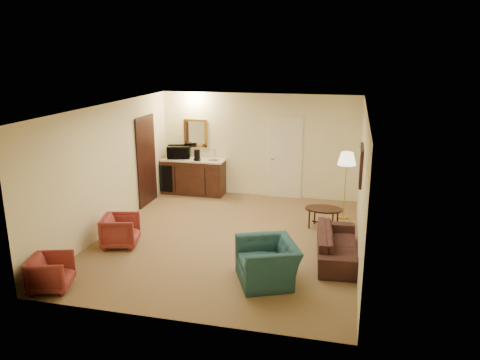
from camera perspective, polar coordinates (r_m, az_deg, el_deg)
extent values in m
plane|color=#876245|center=(9.38, -1.46, -7.13)|extent=(6.00, 6.00, 0.00)
cube|color=#F4E7B7|center=(11.81, 2.26, 4.23)|extent=(5.00, 0.02, 2.60)
cube|color=#F4E7B7|center=(9.89, -15.66, 1.42)|extent=(0.02, 6.00, 2.60)
cube|color=#F4E7B7|center=(8.67, 14.65, -0.45)|extent=(0.02, 6.00, 2.60)
cube|color=white|center=(8.71, -1.58, 8.85)|extent=(5.00, 6.00, 0.02)
cube|color=beige|center=(11.72, 5.58, 2.71)|extent=(0.82, 0.06, 2.05)
cube|color=black|center=(11.40, -11.35, 2.24)|extent=(0.06, 0.98, 2.10)
cube|color=gold|center=(12.16, -5.44, 5.70)|extent=(0.62, 0.04, 0.72)
cube|color=black|center=(9.00, 14.47, 1.78)|extent=(0.06, 0.90, 0.70)
cube|color=#3A2112|center=(12.16, -5.69, 0.44)|extent=(1.64, 0.58, 0.92)
imported|color=black|center=(8.57, 11.89, -7.16)|extent=(0.68, 1.86, 0.71)
imported|color=#1C3C47|center=(7.58, 3.36, -9.19)|extent=(1.02, 1.20, 0.89)
imported|color=#9A3832|center=(9.21, -14.37, -5.84)|extent=(0.74, 0.77, 0.66)
imported|color=#9A3832|center=(7.96, -22.06, -10.25)|extent=(0.71, 0.73, 0.61)
cube|color=black|center=(9.96, 10.13, -4.61)|extent=(0.90, 0.73, 0.45)
cube|color=gold|center=(10.49, 12.71, -0.66)|extent=(0.45, 0.45, 1.51)
cylinder|color=black|center=(11.99, -2.82, -1.33)|extent=(0.27, 0.27, 0.27)
imported|color=black|center=(12.17, -7.48, 3.58)|extent=(0.65, 0.46, 0.39)
cylinder|color=black|center=(11.86, -5.25, 3.05)|extent=(0.17, 0.17, 0.28)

